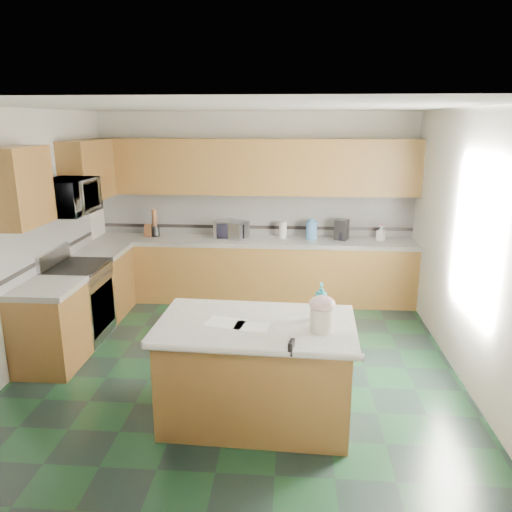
{
  "coord_description": "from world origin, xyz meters",
  "views": [
    {
      "loc": [
        0.54,
        -4.97,
        2.57
      ],
      "look_at": [
        0.15,
        0.35,
        1.12
      ],
      "focal_mm": 35.0,
      "sensor_mm": 36.0,
      "label": 1
    }
  ],
  "objects_px": {
    "island_base": "(256,374)",
    "toaster_oven": "(232,230)",
    "island_top": "(256,325)",
    "coffee_maker": "(342,230)",
    "treat_jar": "(322,319)",
    "knife_block": "(148,230)",
    "soap_bottle_island": "(321,301)"
  },
  "relations": [
    {
      "from": "island_base",
      "to": "toaster_oven",
      "type": "xyz_separation_m",
      "value": [
        -0.58,
        3.1,
        0.62
      ]
    },
    {
      "from": "island_top",
      "to": "coffee_maker",
      "type": "relative_size",
      "value": 5.79
    },
    {
      "from": "island_top",
      "to": "treat_jar",
      "type": "bearing_deg",
      "value": -11.71
    },
    {
      "from": "treat_jar",
      "to": "knife_block",
      "type": "distance_m",
      "value": 4.0
    },
    {
      "from": "island_base",
      "to": "soap_bottle_island",
      "type": "height_order",
      "value": "soap_bottle_island"
    },
    {
      "from": "island_base",
      "to": "treat_jar",
      "type": "bearing_deg",
      "value": -11.71
    },
    {
      "from": "island_base",
      "to": "island_top",
      "type": "bearing_deg",
      "value": 2.41
    },
    {
      "from": "island_base",
      "to": "soap_bottle_island",
      "type": "distance_m",
      "value": 0.86
    },
    {
      "from": "island_top",
      "to": "treat_jar",
      "type": "distance_m",
      "value": 0.57
    },
    {
      "from": "toaster_oven",
      "to": "coffee_maker",
      "type": "bearing_deg",
      "value": 24.52
    },
    {
      "from": "toaster_oven",
      "to": "knife_block",
      "type": "bearing_deg",
      "value": -156.56
    },
    {
      "from": "island_base",
      "to": "toaster_oven",
      "type": "distance_m",
      "value": 3.21
    },
    {
      "from": "toaster_oven",
      "to": "coffee_maker",
      "type": "distance_m",
      "value": 1.58
    },
    {
      "from": "knife_block",
      "to": "coffee_maker",
      "type": "height_order",
      "value": "coffee_maker"
    },
    {
      "from": "treat_jar",
      "to": "toaster_oven",
      "type": "xyz_separation_m",
      "value": [
        -1.13,
        3.24,
        0.03
      ]
    },
    {
      "from": "toaster_oven",
      "to": "island_top",
      "type": "bearing_deg",
      "value": -55.88
    },
    {
      "from": "island_base",
      "to": "knife_block",
      "type": "relative_size",
      "value": 8.42
    },
    {
      "from": "island_base",
      "to": "toaster_oven",
      "type": "bearing_deg",
      "value": 103.09
    },
    {
      "from": "toaster_oven",
      "to": "coffee_maker",
      "type": "xyz_separation_m",
      "value": [
        1.58,
        0.03,
        0.02
      ]
    },
    {
      "from": "coffee_maker",
      "to": "knife_block",
      "type": "bearing_deg",
      "value": -156.91
    },
    {
      "from": "island_base",
      "to": "coffee_maker",
      "type": "height_order",
      "value": "coffee_maker"
    },
    {
      "from": "island_top",
      "to": "treat_jar",
      "type": "xyz_separation_m",
      "value": [
        0.54,
        -0.14,
        0.13
      ]
    },
    {
      "from": "island_top",
      "to": "soap_bottle_island",
      "type": "bearing_deg",
      "value": 13.81
    },
    {
      "from": "treat_jar",
      "to": "coffee_maker",
      "type": "bearing_deg",
      "value": 89.7
    },
    {
      "from": "island_top",
      "to": "soap_bottle_island",
      "type": "xyz_separation_m",
      "value": [
        0.55,
        0.11,
        0.19
      ]
    },
    {
      "from": "soap_bottle_island",
      "to": "toaster_oven",
      "type": "distance_m",
      "value": 3.2
    },
    {
      "from": "knife_block",
      "to": "toaster_oven",
      "type": "distance_m",
      "value": 1.23
    },
    {
      "from": "knife_block",
      "to": "coffee_maker",
      "type": "distance_m",
      "value": 2.81
    },
    {
      "from": "coffee_maker",
      "to": "treat_jar",
      "type": "bearing_deg",
      "value": -75.47
    },
    {
      "from": "island_top",
      "to": "knife_block",
      "type": "distance_m",
      "value": 3.59
    },
    {
      "from": "island_base",
      "to": "island_top",
      "type": "xyz_separation_m",
      "value": [
        0.0,
        0.0,
        0.46
      ]
    },
    {
      "from": "toaster_oven",
      "to": "treat_jar",
      "type": "bearing_deg",
      "value": -47.35
    }
  ]
}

